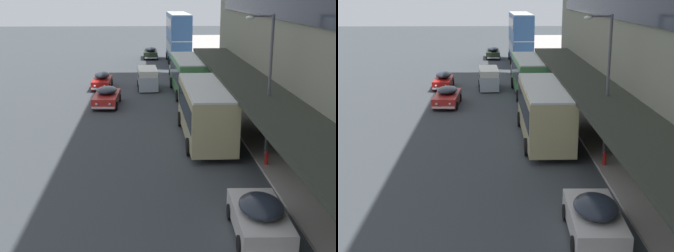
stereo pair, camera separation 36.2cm
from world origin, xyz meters
TOP-DOWN VIEW (x-y plane):
  - transit_bus_kerbside_front at (3.92, 31.16)m, footprint 2.95×9.14m
  - transit_bus_kerbside_rear at (3.72, 17.79)m, footprint 2.81×9.22m
  - transit_bus_kerbside_far at (4.31, 50.26)m, footprint 2.79×10.71m
  - sedan_second_mid at (-3.00, 27.29)m, footprint 2.12×4.87m
  - sedan_lead_near at (3.68, 40.44)m, footprint 1.91×4.48m
  - sedan_lead_mid at (-3.99, 34.41)m, footprint 1.81×4.49m
  - sedan_second_near at (0.84, 55.09)m, footprint 1.94×4.94m
  - sedan_oncoming_rear at (4.31, 5.93)m, footprint 2.08×4.31m
  - vw_van at (0.32, 33.91)m, footprint 2.04×4.62m
  - street_lamp at (6.48, 14.27)m, footprint 1.50×0.28m
  - fire_hydrant at (6.37, 12.95)m, footprint 0.20×0.40m

SIDE VIEW (x-z plane):
  - fire_hydrant at x=6.37m, z-range 0.14..0.84m
  - sedan_second_mid at x=-3.00m, z-range 0.00..1.48m
  - sedan_lead_mid at x=-3.99m, z-range -0.02..1.53m
  - sedan_lead_near at x=3.68m, z-range -0.02..1.54m
  - sedan_oncoming_rear at x=4.31m, z-range -0.01..1.56m
  - sedan_second_near at x=0.84m, z-range 0.00..1.58m
  - vw_van at x=0.32m, z-range 0.12..2.08m
  - transit_bus_kerbside_front at x=3.92m, z-range 0.24..3.50m
  - transit_bus_kerbside_rear at x=3.72m, z-range 0.25..3.64m
  - transit_bus_kerbside_far at x=4.31m, z-range 0.24..6.54m
  - street_lamp at x=6.48m, z-range 0.73..8.29m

